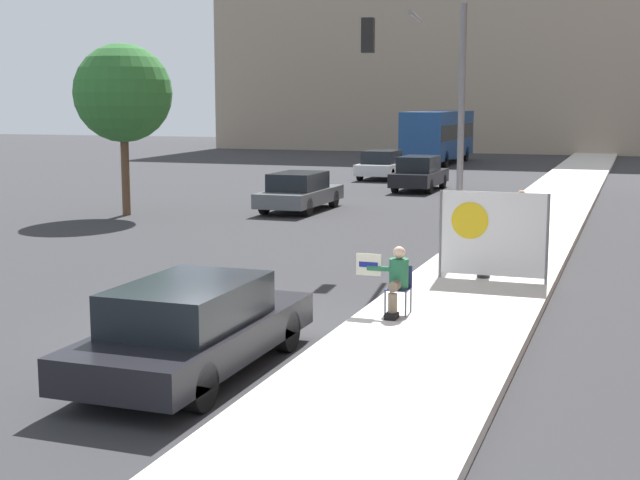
% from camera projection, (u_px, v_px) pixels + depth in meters
% --- Properties ---
extents(ground_plane, '(160.00, 160.00, 0.00)m').
position_uv_depth(ground_plane, '(227.00, 337.00, 14.76)').
color(ground_plane, '#303033').
extents(sidewalk_curb, '(3.03, 90.00, 0.17)m').
position_uv_depth(sidewalk_curb, '(531.00, 225.00, 27.62)').
color(sidewalk_curb, beige).
rests_on(sidewalk_curb, ground_plane).
extents(building_backdrop_far, '(52.00, 12.00, 22.67)m').
position_uv_depth(building_backdrop_far, '(538.00, 9.00, 71.61)').
color(building_backdrop_far, gray).
rests_on(building_backdrop_far, ground_plane).
extents(seated_protester, '(0.96, 0.77, 1.19)m').
position_uv_depth(seated_protester, '(396.00, 278.00, 15.53)').
color(seated_protester, '#474C56').
rests_on(seated_protester, sidewalk_curb).
extents(jogger_on_sidewalk, '(0.34, 0.34, 1.76)m').
position_uv_depth(jogger_on_sidewalk, '(484.00, 236.00, 18.77)').
color(jogger_on_sidewalk, black).
rests_on(jogger_on_sidewalk, sidewalk_curb).
extents(pedestrian_behind, '(0.34, 0.34, 1.65)m').
position_uv_depth(pedestrian_behind, '(520.00, 224.00, 20.98)').
color(pedestrian_behind, '#334775').
rests_on(pedestrian_behind, sidewalk_curb).
extents(protest_banner, '(2.26, 0.06, 1.86)m').
position_uv_depth(protest_banner, '(492.00, 234.00, 18.46)').
color(protest_banner, slate).
rests_on(protest_banner, sidewalk_curb).
extents(traffic_light_pole, '(2.54, 2.31, 6.03)m').
position_uv_depth(traffic_light_pole, '(427.00, 89.00, 21.76)').
color(traffic_light_pole, slate).
rests_on(traffic_light_pole, sidewalk_curb).
extents(parked_car_curbside, '(1.85, 4.71, 1.36)m').
position_uv_depth(parked_car_curbside, '(194.00, 327.00, 12.66)').
color(parked_car_curbside, black).
rests_on(parked_car_curbside, ground_plane).
extents(car_on_road_nearest, '(1.82, 4.55, 1.39)m').
position_uv_depth(car_on_road_nearest, '(299.00, 192.00, 31.96)').
color(car_on_road_nearest, '#565B60').
rests_on(car_on_road_nearest, ground_plane).
extents(car_on_road_midblock, '(1.73, 4.44, 1.53)m').
position_uv_depth(car_on_road_midblock, '(419.00, 174.00, 39.46)').
color(car_on_road_midblock, black).
rests_on(car_on_road_midblock, ground_plane).
extents(car_on_road_distant, '(1.83, 4.22, 1.46)m').
position_uv_depth(car_on_road_distant, '(382.00, 165.00, 45.50)').
color(car_on_road_distant, silver).
rests_on(car_on_road_distant, ground_plane).
extents(city_bus_on_road, '(2.50, 10.77, 3.33)m').
position_uv_depth(city_bus_on_road, '(439.00, 134.00, 56.53)').
color(city_bus_on_road, navy).
rests_on(city_bus_on_road, ground_plane).
extents(street_tree_near_curb, '(3.34, 3.34, 5.86)m').
position_uv_depth(street_tree_near_curb, '(123.00, 93.00, 30.26)').
color(street_tree_near_curb, brown).
rests_on(street_tree_near_curb, ground_plane).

